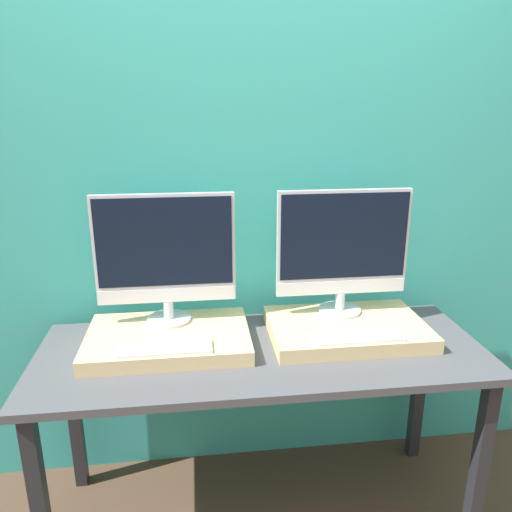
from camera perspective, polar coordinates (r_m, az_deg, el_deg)
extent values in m
cube|color=teal|center=(2.13, -0.73, 7.32)|extent=(8.00, 0.04, 2.60)
cube|color=#47474C|center=(1.94, 0.69, -10.95)|extent=(1.70, 0.65, 0.03)
cube|color=#232328|center=(2.01, -23.45, -24.77)|extent=(0.05, 0.05, 0.74)
cube|color=#232328|center=(2.19, 24.22, -20.94)|extent=(0.05, 0.05, 0.74)
cube|color=#232328|center=(2.41, -20.04, -16.52)|extent=(0.05, 0.05, 0.74)
cube|color=#232328|center=(2.56, 18.09, -14.15)|extent=(0.05, 0.05, 0.74)
cube|color=#D6B77F|center=(1.97, -9.98, -9.30)|extent=(0.62, 0.41, 0.06)
cylinder|color=silver|center=(2.06, -9.91, -7.10)|extent=(0.18, 0.18, 0.01)
cylinder|color=silver|center=(2.04, -9.97, -6.02)|extent=(0.04, 0.04, 0.07)
cube|color=silver|center=(1.95, -10.35, 0.79)|extent=(0.54, 0.02, 0.43)
cube|color=black|center=(1.93, -10.42, 1.52)|extent=(0.52, 0.00, 0.35)
cube|color=silver|center=(2.00, -10.09, -4.44)|extent=(0.53, 0.00, 0.06)
cube|color=silver|center=(1.83, -10.22, -10.36)|extent=(0.32, 0.10, 0.01)
cube|color=silver|center=(1.83, -10.23, -10.15)|extent=(0.31, 0.09, 0.00)
cube|color=#D6B77F|center=(2.06, 10.32, -8.16)|extent=(0.62, 0.41, 0.06)
cylinder|color=silver|center=(2.14, 9.51, -6.11)|extent=(0.18, 0.18, 0.01)
cylinder|color=silver|center=(2.12, 9.57, -5.07)|extent=(0.04, 0.04, 0.07)
cube|color=silver|center=(2.04, 9.92, 1.50)|extent=(0.54, 0.02, 0.43)
cube|color=black|center=(2.02, 10.08, 2.21)|extent=(0.52, 0.00, 0.35)
cube|color=silver|center=(2.08, 9.77, -3.53)|extent=(0.53, 0.00, 0.06)
cube|color=silver|center=(1.92, 11.67, -9.06)|extent=(0.32, 0.10, 0.01)
cube|color=silver|center=(1.92, 11.68, -8.86)|extent=(0.31, 0.09, 0.00)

